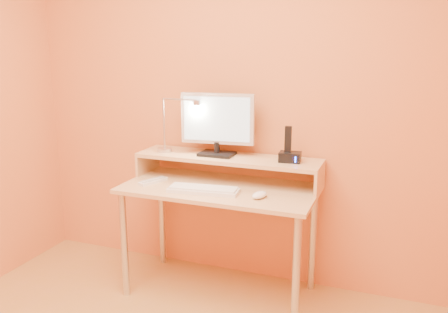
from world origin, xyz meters
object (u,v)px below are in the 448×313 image
at_px(keyboard, 203,190).
at_px(mouse, 260,195).
at_px(monitor_panel, 217,119).
at_px(phone_dock, 290,157).
at_px(remote_control, 153,181).
at_px(lamp_base, 165,150).

height_order(keyboard, mouse, mouse).
relative_size(monitor_panel, phone_dock, 3.65).
distance_m(keyboard, remote_control, 0.38).
bearing_deg(remote_control, phone_dock, 37.67).
bearing_deg(lamp_base, remote_control, -85.84).
bearing_deg(lamp_base, keyboard, -33.44).
height_order(monitor_panel, keyboard, monitor_panel).
relative_size(phone_dock, mouse, 1.13).
height_order(monitor_panel, mouse, monitor_panel).
bearing_deg(keyboard, lamp_base, 140.16).
height_order(monitor_panel, lamp_base, monitor_panel).
bearing_deg(mouse, lamp_base, -179.56).
xyz_separation_m(mouse, remote_control, (-0.72, 0.05, -0.01)).
bearing_deg(keyboard, monitor_panel, 88.50).
bearing_deg(keyboard, phone_dock, 25.95).
height_order(lamp_base, remote_control, lamp_base).
relative_size(lamp_base, keyboard, 0.24).
distance_m(monitor_panel, phone_dock, 0.52).
distance_m(lamp_base, phone_dock, 0.85).
height_order(monitor_panel, phone_dock, monitor_panel).
xyz_separation_m(monitor_panel, keyboard, (0.03, -0.30, -0.39)).
bearing_deg(mouse, keyboard, -159.23).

